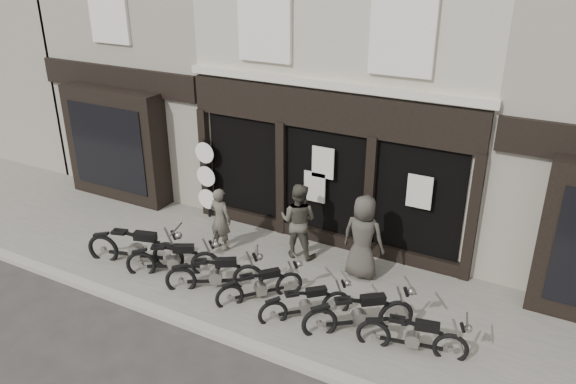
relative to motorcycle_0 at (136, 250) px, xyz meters
The scene contains 17 objects.
ground_plane 3.36m from the motorcycle_0, ahead, with size 90.00×90.00×0.00m, color #2D2B28.
pavement 3.49m from the motorcycle_0, 15.87° to the left, with size 30.00×4.20×0.12m, color #646058.
kerb 3.56m from the motorcycle_0, 19.85° to the right, with size 30.00×0.25×0.13m, color gray.
central_building 7.76m from the motorcycle_0, 60.95° to the left, with size 7.30×6.22×8.34m.
neighbour_left 7.57m from the motorcycle_0, 116.93° to the left, with size 5.60×6.73×8.34m.
filler_left 13.21m from the motorcycle_0, 151.57° to the left, with size 11.00×6.00×8.20m, color gray.
motorcycle_0 is the anchor object (origin of this frame).
motorcycle_1 1.05m from the motorcycle_0, ahead, with size 1.93×1.25×1.01m.
motorcycle_2 2.19m from the motorcycle_0, ahead, with size 1.86×1.34×1.00m.
motorcycle_3 3.24m from the motorcycle_0, ahead, with size 1.41×1.57×0.91m.
motorcycle_4 4.34m from the motorcycle_0, ahead, with size 1.52×1.44×0.90m.
motorcycle_5 5.42m from the motorcycle_0, ahead, with size 1.87×1.54×1.05m.
motorcycle_6 6.50m from the motorcycle_0, ahead, with size 1.98×0.71×0.96m.
man_left 2.05m from the motorcycle_0, 48.73° to the left, with size 0.57×0.38×1.57m, color #4E4840.
man_centre 3.78m from the motorcycle_0, 34.13° to the left, with size 0.88×0.69×1.82m, color #454238.
man_right 5.17m from the motorcycle_0, 22.63° to the left, with size 0.94×0.61×1.92m, color #3C3832.
advert_sign_post 2.83m from the motorcycle_0, 89.26° to the left, with size 0.57×0.36×2.32m.
Camera 1 is at (5.07, -8.24, 6.88)m, focal length 35.00 mm.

